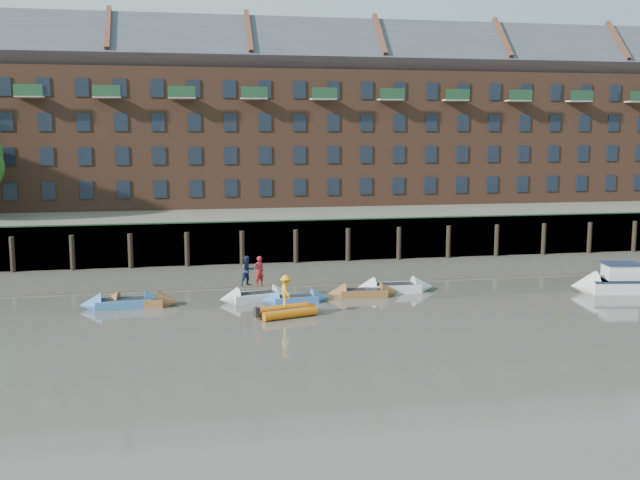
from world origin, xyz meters
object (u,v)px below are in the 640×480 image
object	(u,v)px
rowboat_2	(139,302)
rowboat_3	(256,296)
rib_tender	(288,311)
person_rower_a	(259,271)
person_rower_b	(248,271)
rowboat_1	(123,303)
motor_launch	(611,283)
rowboat_4	(295,299)
rowboat_5	(363,293)
person_rib_crew	(286,291)
rowboat_6	(394,288)

from	to	relation	value
rowboat_2	rowboat_3	size ratio (longest dim) A/B	1.00
rib_tender	rowboat_3	bearing A→B (deg)	90.62
person_rower_a	person_rower_b	xyz separation A→B (m)	(-0.64, 0.22, 0.00)
rowboat_1	rowboat_2	size ratio (longest dim) A/B	1.03
motor_launch	person_rower_a	xyz separation A→B (m)	(-21.54, 1.83, 1.15)
rib_tender	person_rower_b	bearing A→B (deg)	95.99
rowboat_4	rowboat_5	world-z (taller)	rowboat_5
rowboat_3	person_rib_crew	distance (m)	4.50
rowboat_3	person_rower_a	world-z (taller)	person_rower_a
rowboat_1	person_rib_crew	distance (m)	9.61
rowboat_4	rib_tender	bearing A→B (deg)	-108.88
rowboat_2	motor_launch	bearing A→B (deg)	5.23
rowboat_1	rowboat_3	distance (m)	7.58
rowboat_2	rowboat_5	distance (m)	13.13
rowboat_1	rowboat_5	distance (m)	13.99
rowboat_2	rowboat_6	size ratio (longest dim) A/B	0.93
rowboat_3	person_rib_crew	world-z (taller)	person_rib_crew
rowboat_2	rowboat_6	xyz separation A→B (m)	(15.32, 0.96, 0.02)
rowboat_6	rowboat_5	bearing A→B (deg)	-155.55
rowboat_4	rowboat_6	distance (m)	6.70
rowboat_2	rib_tender	xyz separation A→B (m)	(8.00, -3.85, 0.02)
rowboat_3	person_rib_crew	size ratio (longest dim) A/B	2.70
rowboat_4	person_rower_b	world-z (taller)	person_rower_b
rowboat_3	person_rib_crew	xyz separation A→B (m)	(1.14, -4.19, 1.17)
rowboat_6	rowboat_3	bearing A→B (deg)	-173.43
rowboat_1	rowboat_2	world-z (taller)	rowboat_1
person_rower_a	rib_tender	bearing A→B (deg)	79.91
rib_tender	person_rower_a	xyz separation A→B (m)	(-1.12, 3.97, 1.50)
rowboat_1	rib_tender	xyz separation A→B (m)	(8.85, -3.74, 0.01)
rowboat_3	person_rower_b	bearing A→B (deg)	153.18
person_rib_crew	rib_tender	bearing A→B (deg)	-52.89
rowboat_5	rowboat_6	xyz separation A→B (m)	(2.19, 0.92, 0.03)
rowboat_3	rowboat_5	xyz separation A→B (m)	(6.41, -0.18, -0.01)
rowboat_1	rowboat_5	size ratio (longest dim) A/B	1.08
rowboat_2	rowboat_5	xyz separation A→B (m)	(13.13, 0.04, -0.01)
rowboat_6	person_rower_b	size ratio (longest dim) A/B	2.83
rowboat_2	rowboat_4	bearing A→B (deg)	3.43
rowboat_1	person_rower_b	bearing A→B (deg)	-0.65
rowboat_4	motor_launch	distance (m)	19.59
motor_launch	person_rib_crew	xyz separation A→B (m)	(-20.55, -2.27, 0.80)
rowboat_6	rowboat_4	bearing A→B (deg)	-163.08
rowboat_4	rowboat_1	bearing A→B (deg)	172.68
rowboat_3	person_rower_b	size ratio (longest dim) A/B	2.62
person_rower_b	rowboat_1	bearing A→B (deg)	158.56
person_rib_crew	rowboat_1	bearing A→B (deg)	60.09
rowboat_4	rowboat_5	xyz separation A→B (m)	(4.28, 0.85, 0.02)
rowboat_3	rowboat_5	distance (m)	6.42
rowboat_3	rib_tender	xyz separation A→B (m)	(1.28, -4.06, 0.02)
rowboat_3	rib_tender	bearing A→B (deg)	-84.33
rowboat_4	rowboat_6	world-z (taller)	rowboat_6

